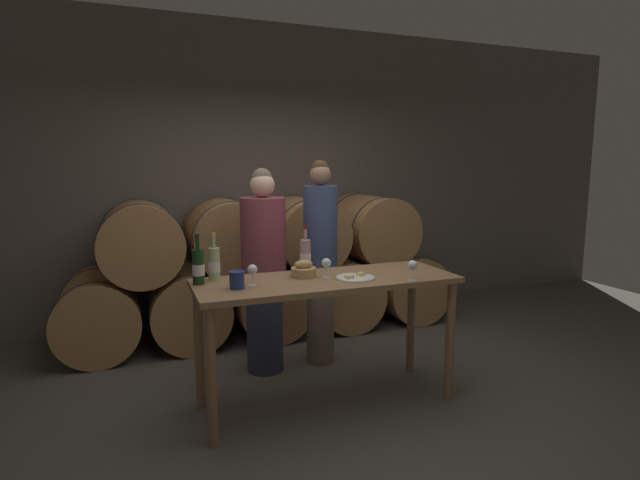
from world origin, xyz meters
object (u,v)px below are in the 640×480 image
at_px(person_left, 264,271).
at_px(wine_glass_center, 413,266).
at_px(wine_bottle_white, 214,264).
at_px(blue_crock, 237,279).
at_px(bread_basket, 304,270).
at_px(tasting_table, 327,296).
at_px(wine_glass_left, 326,264).
at_px(wine_bottle_red, 198,267).
at_px(cheese_plate, 355,278).
at_px(person_right, 320,260).
at_px(wine_glass_far_left, 252,270).
at_px(wine_bottle_rose, 305,255).

bearing_deg(person_left, wine_glass_center, -52.27).
xyz_separation_m(wine_bottle_white, blue_crock, (0.10, -0.29, -0.05)).
bearing_deg(bread_basket, wine_bottle_white, 168.18).
relative_size(tasting_table, wine_bottle_white, 5.61).
height_order(blue_crock, wine_glass_center, wine_glass_center).
bearing_deg(wine_glass_left, wine_bottle_red, 171.21).
bearing_deg(cheese_plate, blue_crock, 178.05).
relative_size(tasting_table, bread_basket, 10.32).
distance_m(wine_bottle_red, bread_basket, 0.72).
bearing_deg(person_right, wine_glass_far_left, -135.60).
height_order(person_right, blue_crock, person_right).
bearing_deg(wine_glass_left, tasting_table, -84.08).
bearing_deg(wine_glass_far_left, wine_glass_center, -13.74).
xyz_separation_m(cheese_plate, wine_glass_left, (-0.17, 0.10, 0.09)).
xyz_separation_m(tasting_table, wine_bottle_white, (-0.74, 0.22, 0.24)).
xyz_separation_m(tasting_table, cheese_plate, (0.17, -0.09, 0.14)).
distance_m(person_right, wine_glass_center, 1.05).
bearing_deg(tasting_table, wine_bottle_red, 170.61).
bearing_deg(wine_glass_far_left, bread_basket, 16.65).
xyz_separation_m(tasting_table, wine_glass_center, (0.52, -0.28, 0.23)).
xyz_separation_m(wine_bottle_white, wine_glass_left, (0.74, -0.21, -0.01)).
height_order(person_right, wine_glass_center, person_right).
bearing_deg(tasting_table, wine_bottle_white, 163.29).
height_order(wine_glass_left, wine_glass_center, same).
bearing_deg(tasting_table, cheese_plate, -28.37).
height_order(wine_bottle_red, wine_bottle_white, wine_bottle_red).
relative_size(tasting_table, person_right, 1.05).
relative_size(blue_crock, cheese_plate, 0.43).
xyz_separation_m(wine_bottle_white, wine_glass_far_left, (0.21, -0.24, -0.01)).
height_order(person_left, wine_bottle_rose, person_left).
height_order(wine_bottle_white, bread_basket, wine_bottle_white).
bearing_deg(person_right, bread_basket, -120.44).
height_order(wine_bottle_white, cheese_plate, wine_bottle_white).
xyz_separation_m(wine_bottle_red, wine_glass_far_left, (0.32, -0.16, -0.02)).
bearing_deg(person_left, person_right, 0.00).
xyz_separation_m(person_left, wine_glass_left, (0.26, -0.72, 0.18)).
xyz_separation_m(person_right, wine_bottle_white, (-0.97, -0.51, 0.13)).
distance_m(person_left, wine_glass_center, 1.28).
height_order(wine_glass_far_left, wine_glass_center, same).
relative_size(person_left, wine_glass_far_left, 11.94).
bearing_deg(wine_bottle_white, wine_glass_left, -16.06).
bearing_deg(wine_glass_center, wine_bottle_white, 158.29).
bearing_deg(wine_bottle_rose, wine_bottle_white, -176.14).
height_order(tasting_table, cheese_plate, cheese_plate).
xyz_separation_m(bread_basket, cheese_plate, (0.31, -0.19, -0.04)).
relative_size(blue_crock, wine_glass_center, 0.81).
relative_size(person_left, cheese_plate, 6.32).
xyz_separation_m(wine_bottle_rose, bread_basket, (-0.07, -0.17, -0.07)).
relative_size(person_right, wine_bottle_white, 5.34).
distance_m(wine_bottle_rose, wine_glass_center, 0.80).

